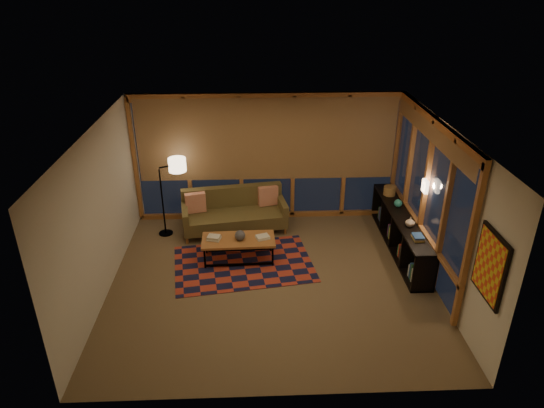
{
  "coord_description": "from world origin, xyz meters",
  "views": [
    {
      "loc": [
        -0.29,
        -6.94,
        4.87
      ],
      "look_at": [
        0.02,
        0.43,
        1.28
      ],
      "focal_mm": 32.0,
      "sensor_mm": 36.0,
      "label": 1
    }
  ],
  "objects_px": {
    "sofa": "(234,212)",
    "bookshelf": "(400,232)",
    "floor_lamp": "(162,199)",
    "coffee_table": "(239,249)"
  },
  "relations": [
    {
      "from": "coffee_table",
      "to": "bookshelf",
      "type": "bearing_deg",
      "value": 3.53
    },
    {
      "from": "sofa",
      "to": "coffee_table",
      "type": "relative_size",
      "value": 1.56
    },
    {
      "from": "sofa",
      "to": "bookshelf",
      "type": "bearing_deg",
      "value": -23.55
    },
    {
      "from": "sofa",
      "to": "bookshelf",
      "type": "relative_size",
      "value": 0.71
    },
    {
      "from": "coffee_table",
      "to": "floor_lamp",
      "type": "bearing_deg",
      "value": 143.63
    },
    {
      "from": "floor_lamp",
      "to": "coffee_table",
      "type": "bearing_deg",
      "value": -60.09
    },
    {
      "from": "coffee_table",
      "to": "floor_lamp",
      "type": "relative_size",
      "value": 0.84
    },
    {
      "from": "floor_lamp",
      "to": "bookshelf",
      "type": "bearing_deg",
      "value": -34.89
    },
    {
      "from": "floor_lamp",
      "to": "sofa",
      "type": "bearing_deg",
      "value": -22.71
    },
    {
      "from": "coffee_table",
      "to": "bookshelf",
      "type": "distance_m",
      "value": 3.09
    }
  ]
}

